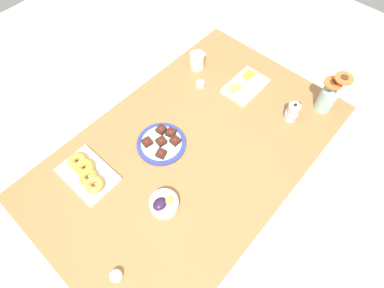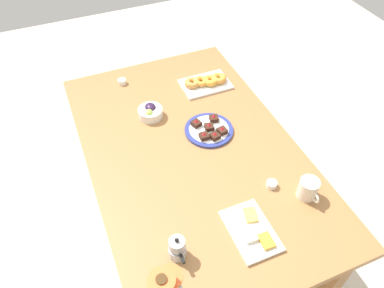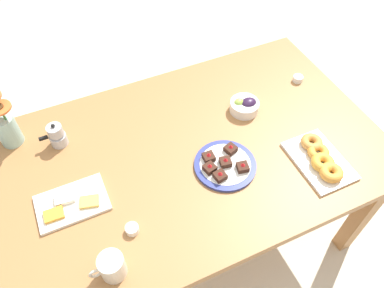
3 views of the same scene
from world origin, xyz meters
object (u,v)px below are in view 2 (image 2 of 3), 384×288
at_px(croissant_platter, 206,82).
at_px(jam_cup_honey, 122,81).
at_px(coffee_mug, 308,189).
at_px(dining_table, 192,161).
at_px(dessert_plate, 209,130).
at_px(jam_cup_berry, 272,184).
at_px(moka_pot, 177,248).
at_px(cheese_platter, 252,231).
at_px(grape_bowl, 150,112).

height_order(croissant_platter, jam_cup_honey, croissant_platter).
distance_m(coffee_mug, jam_cup_honey, 1.22).
bearing_deg(dining_table, dessert_plate, 123.00).
distance_m(jam_cup_honey, dessert_plate, 0.64).
relative_size(jam_cup_berry, moka_pot, 0.40).
bearing_deg(dining_table, moka_pot, -28.28).
height_order(cheese_platter, croissant_platter, croissant_platter).
distance_m(dining_table, moka_pot, 0.58).
xyz_separation_m(croissant_platter, moka_pot, (0.94, -0.54, 0.03)).
distance_m(croissant_platter, jam_cup_honey, 0.49).
bearing_deg(cheese_platter, dessert_plate, 172.24).
height_order(dessert_plate, moka_pot, moka_pot).
relative_size(grape_bowl, croissant_platter, 0.47).
distance_m(grape_bowl, dessert_plate, 0.33).
xyz_separation_m(croissant_platter, jam_cup_honey, (-0.20, -0.45, -0.01)).
relative_size(dining_table, cheese_platter, 6.15).
distance_m(dessert_plate, moka_pot, 0.70).
distance_m(croissant_platter, moka_pot, 1.08).
bearing_deg(jam_cup_honey, cheese_platter, 10.95).
distance_m(coffee_mug, dessert_plate, 0.58).
height_order(grape_bowl, croissant_platter, grape_bowl).
bearing_deg(jam_cup_berry, dining_table, -144.62).
bearing_deg(jam_cup_berry, croissant_platter, 177.92).
bearing_deg(jam_cup_berry, grape_bowl, -151.55).
distance_m(dining_table, coffee_mug, 0.59).
bearing_deg(croissant_platter, moka_pot, -29.89).
xyz_separation_m(dining_table, jam_cup_honey, (-0.65, -0.18, 0.10)).
xyz_separation_m(jam_cup_honey, moka_pot, (1.14, -0.09, 0.03)).
xyz_separation_m(coffee_mug, jam_cup_honey, (-1.10, -0.54, -0.03)).
height_order(jam_cup_honey, moka_pot, moka_pot).
bearing_deg(coffee_mug, dessert_plate, -156.73).
bearing_deg(coffee_mug, grape_bowl, -148.23).
bearing_deg(dessert_plate, coffee_mug, 23.27).
bearing_deg(coffee_mug, cheese_platter, -77.56).
bearing_deg(croissant_platter, cheese_platter, -13.17).
xyz_separation_m(coffee_mug, dessert_plate, (-0.53, -0.23, -0.04)).
xyz_separation_m(grape_bowl, jam_cup_berry, (0.66, 0.36, -0.01)).
relative_size(jam_cup_honey, moka_pot, 0.40).
xyz_separation_m(coffee_mug, cheese_platter, (0.07, -0.31, -0.04)).
bearing_deg(moka_pot, jam_cup_berry, 106.25).
bearing_deg(cheese_platter, grape_bowl, -169.10).
bearing_deg(moka_pot, cheese_platter, 85.79).
relative_size(cheese_platter, dessert_plate, 1.04).
height_order(cheese_platter, dessert_plate, dessert_plate).
bearing_deg(grape_bowl, dining_table, 19.57).
distance_m(cheese_platter, moka_pot, 0.32).
height_order(dining_table, cheese_platter, cheese_platter).
xyz_separation_m(coffee_mug, croissant_platter, (-0.89, -0.09, -0.03)).
distance_m(cheese_platter, jam_cup_berry, 0.26).
height_order(grape_bowl, cheese_platter, grape_bowl).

